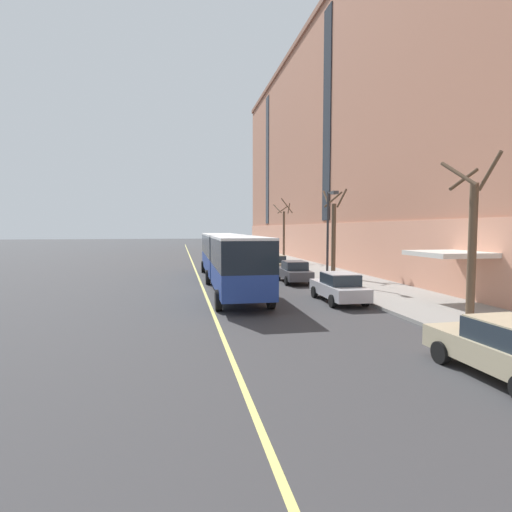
# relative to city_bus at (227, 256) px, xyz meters

# --- Properties ---
(ground_plane) EXTENTS (260.00, 260.00, 0.00)m
(ground_plane) POSITION_rel_city_bus_xyz_m (-0.60, -1.81, -2.01)
(ground_plane) COLOR #38383A
(sidewalk) EXTENTS (5.48, 160.00, 0.15)m
(sidewalk) POSITION_rel_city_bus_xyz_m (8.93, 1.19, -1.94)
(sidewalk) COLOR gray
(sidewalk) RESTS_ON ground
(apartment_facade) EXTENTS (15.20, 110.00, 27.72)m
(apartment_facade) POSITION_rel_city_bus_xyz_m (17.66, -1.81, 11.83)
(apartment_facade) COLOR #B2755B
(apartment_facade) RESTS_ON ground
(city_bus) EXTENTS (3.12, 20.21, 3.45)m
(city_bus) POSITION_rel_city_bus_xyz_m (0.00, 0.00, 0.00)
(city_bus) COLOR navy
(city_bus) RESTS_ON ground
(parked_car_silver_0) EXTENTS (2.01, 4.65, 1.56)m
(parked_car_silver_0) POSITION_rel_city_bus_xyz_m (5.03, -7.36, -1.23)
(parked_car_silver_0) COLOR #B7B7BC
(parked_car_silver_0) RESTS_ON ground
(parked_car_champagne_1) EXTENTS (2.07, 4.43, 1.56)m
(parked_car_champagne_1) POSITION_rel_city_bus_xyz_m (5.04, -18.33, -1.23)
(parked_car_champagne_1) COLOR #BCAD89
(parked_car_champagne_1) RESTS_ON ground
(parked_car_silver_2) EXTENTS (2.06, 4.74, 1.56)m
(parked_car_silver_2) POSITION_rel_city_bus_xyz_m (4.93, 16.88, -1.23)
(parked_car_silver_2) COLOR #B7B7BC
(parked_car_silver_2) RESTS_ON ground
(parked_car_darkgray_3) EXTENTS (2.03, 4.52, 1.56)m
(parked_car_darkgray_3) POSITION_rel_city_bus_xyz_m (4.86, 0.37, -1.23)
(parked_car_darkgray_3) COLOR #4C4C51
(parked_car_darkgray_3) RESTS_ON ground
(parked_car_champagne_4) EXTENTS (2.00, 4.44, 1.56)m
(parked_car_champagne_4) POSITION_rel_city_bus_xyz_m (4.95, 6.80, -1.23)
(parked_car_champagne_4) COLOR #BCAD89
(parked_car_champagne_4) RESTS_ON ground
(street_tree_near_corner) EXTENTS (1.83, 1.79, 6.74)m
(street_tree_near_corner) POSITION_rel_city_bus_xyz_m (8.48, -12.70, 1.42)
(street_tree_near_corner) COLOR brown
(street_tree_near_corner) RESTS_ON sidewalk
(street_tree_mid_block) EXTENTS (1.60, 1.58, 6.71)m
(street_tree_mid_block) POSITION_rel_city_bus_xyz_m (8.51, 2.09, 1.45)
(street_tree_mid_block) COLOR brown
(street_tree_mid_block) RESTS_ON sidewalk
(street_tree_far_uptown) EXTENTS (2.01, 1.81, 7.09)m
(street_tree_far_uptown) POSITION_rel_city_bus_xyz_m (8.49, 16.79, 1.62)
(street_tree_far_uptown) COLOR brown
(street_tree_far_uptown) RESTS_ON sidewalk
(street_lamp) EXTENTS (0.36, 1.48, 6.20)m
(street_lamp) POSITION_rel_city_bus_xyz_m (6.79, -1.37, 1.99)
(street_lamp) COLOR #2D2D30
(street_lamp) RESTS_ON sidewalk
(lane_centerline) EXTENTS (0.16, 140.00, 0.01)m
(lane_centerline) POSITION_rel_city_bus_xyz_m (-1.70, 1.19, -2.01)
(lane_centerline) COLOR #E0D66B
(lane_centerline) RESTS_ON ground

